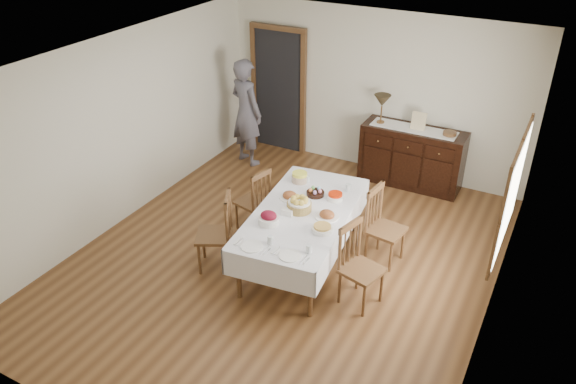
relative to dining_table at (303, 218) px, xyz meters
The scene contains 26 objects.
ground 0.70m from the dining_table, 161.40° to the right, with size 6.00×6.00×0.00m, color brown.
room_shell 1.10m from the dining_table, 136.25° to the left, with size 5.02×6.02×2.65m.
dining_table is the anchor object (origin of this frame).
chair_left_near 1.05m from the dining_table, 146.75° to the right, with size 0.58×0.58×1.03m.
chair_left_far 0.99m from the dining_table, 158.35° to the left, with size 0.47×0.47×0.94m.
chair_right_near 0.98m from the dining_table, 22.60° to the right, with size 0.52×0.52×1.02m.
chair_right_far 1.02m from the dining_table, 31.07° to the left, with size 0.48×0.48×1.02m.
sideboard 2.71m from the dining_table, 77.64° to the left, with size 1.58×0.57×0.95m.
person 3.00m from the dining_table, 134.95° to the left, with size 0.60×0.38×1.92m, color #595662.
bread_basket 0.18m from the dining_table, behind, with size 0.31×0.31×0.18m.
egg_basket 0.45m from the dining_table, 94.76° to the left, with size 0.23×0.23×0.10m.
ham_platter_a 0.37m from the dining_table, 144.41° to the left, with size 0.27×0.27×0.11m.
ham_platter_b 0.34m from the dining_table, ahead, with size 0.29×0.29×0.11m.
beet_bowl 0.51m from the dining_table, 118.64° to the right, with size 0.25×0.25×0.16m.
carrot_bowl 0.52m from the dining_table, 62.65° to the left, with size 0.20×0.20×0.09m.
pineapple_bowl 0.77m from the dining_table, 119.89° to the left, with size 0.21×0.21×0.14m.
casserole_dish 0.50m from the dining_table, 35.58° to the right, with size 0.25×0.25×0.08m.
butter_dish 0.23m from the dining_table, 131.28° to the right, with size 0.15×0.10×0.07m.
setting_left 0.89m from the dining_table, 97.68° to the right, with size 0.43×0.31×0.10m.
setting_right 0.90m from the dining_table, 67.99° to the right, with size 0.43×0.31×0.10m.
glass_far_a 0.75m from the dining_table, 111.59° to the left, with size 0.06×0.06×0.10m.
glass_far_b 0.79m from the dining_table, 67.67° to the left, with size 0.07×0.07×0.11m.
runner 2.71m from the dining_table, 77.91° to the left, with size 1.30×0.35×0.01m.
table_lamp 2.69m from the dining_table, 89.22° to the left, with size 0.26×0.26×0.46m.
picture_frame 2.73m from the dining_table, 76.62° to the left, with size 0.22×0.08×0.28m.
deco_bowl 2.88m from the dining_table, 67.32° to the left, with size 0.20×0.20×0.06m.
Camera 1 is at (2.79, -5.14, 4.37)m, focal length 35.00 mm.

